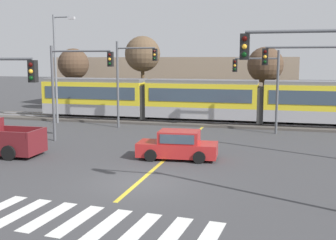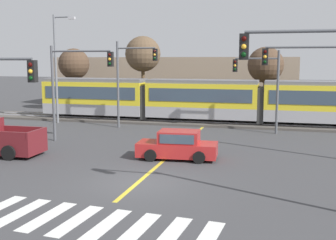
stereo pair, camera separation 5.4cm
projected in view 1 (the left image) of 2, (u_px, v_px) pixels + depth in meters
name	position (u px, v px, depth m)	size (l,w,h in m)	color
ground_plane	(138.00, 183.00, 18.05)	(200.00, 200.00, 0.00)	#3D3D3F
track_bed	(207.00, 123.00, 34.70)	(120.00, 4.00, 0.18)	#4C4742
rail_near	(205.00, 122.00, 33.99)	(120.00, 0.08, 0.10)	#939399
rail_far	(208.00, 120.00, 35.36)	(120.00, 0.08, 0.10)	#939399
light_rail_tram	(202.00, 99.00, 34.52)	(28.00, 2.64, 3.43)	#9E9EA3
crosswalk_stripe_1	(21.00, 212.00, 14.50)	(0.56, 2.80, 0.01)	silver
crosswalk_stripe_2	(48.00, 216.00, 14.14)	(0.56, 2.80, 0.01)	silver
crosswalk_stripe_3	(77.00, 220.00, 13.78)	(0.56, 2.80, 0.01)	silver
crosswalk_stripe_4	(107.00, 225.00, 13.42)	(0.56, 2.80, 0.01)	silver
crosswalk_stripe_5	(139.00, 229.00, 13.06)	(0.56, 2.80, 0.01)	silver
crosswalk_stripe_6	(172.00, 234.00, 12.70)	(0.56, 2.80, 0.01)	silver
crosswalk_stripe_7	(208.00, 239.00, 12.34)	(0.56, 2.80, 0.01)	silver
lane_centre_line	(174.00, 151.00, 24.15)	(0.20, 18.07, 0.01)	gold
sedan_crossing	(178.00, 146.00, 22.29)	(4.32, 2.16, 1.52)	#B22323
traffic_light_mid_left	(73.00, 78.00, 26.46)	(4.25, 0.38, 6.11)	#515459
traffic_light_far_right	(262.00, 80.00, 29.73)	(3.25, 0.38, 5.89)	#515459
traffic_light_mid_right	(315.00, 79.00, 22.14)	(4.25, 0.38, 6.40)	#515459
traffic_light_near_right	(313.00, 86.00, 14.21)	(3.75, 0.38, 6.60)	#515459
traffic_light_far_left	(130.00, 72.00, 31.90)	(3.25, 0.38, 6.61)	#515459
street_lamp_west	(57.00, 63.00, 34.43)	(1.95, 0.28, 8.83)	slate
bare_tree_far_west	(74.00, 64.00, 42.88)	(3.15, 3.15, 6.37)	brown
bare_tree_west	(143.00, 54.00, 39.17)	(3.30, 3.30, 7.41)	brown
bare_tree_east	(265.00, 65.00, 36.98)	(3.16, 3.16, 6.35)	brown
building_backdrop_far	(174.00, 82.00, 47.13)	(26.59, 6.00, 5.50)	gray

